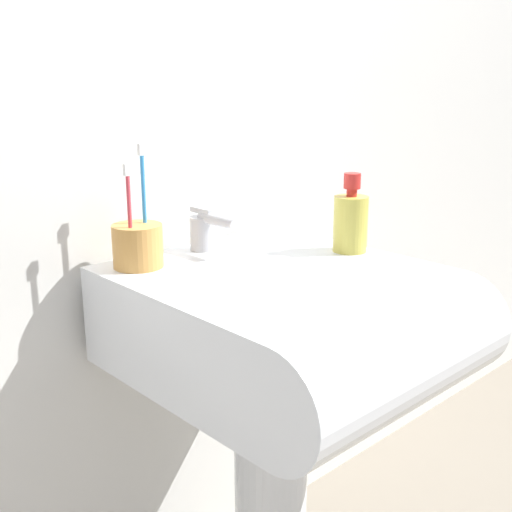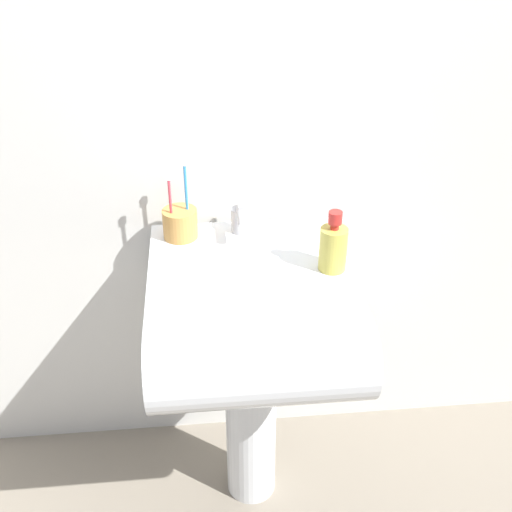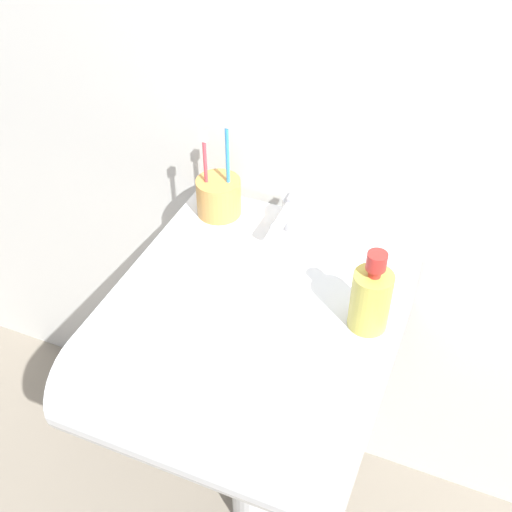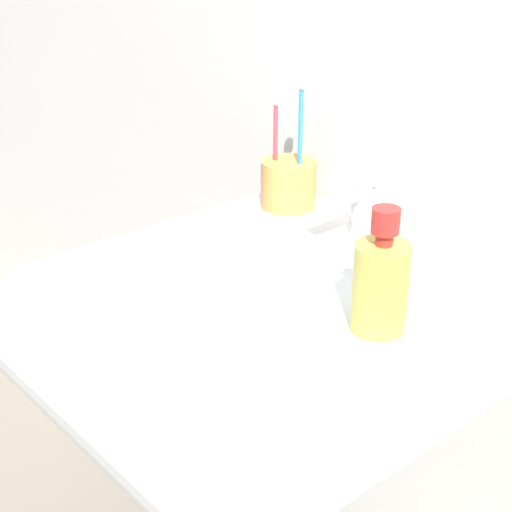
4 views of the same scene
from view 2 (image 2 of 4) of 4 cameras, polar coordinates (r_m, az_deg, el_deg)
name	(u,v)px [view 2 (image 2 of 4)]	position (r m, az deg, el deg)	size (l,w,h in m)	color
ground_plane	(251,484)	(2.04, -0.42, -19.64)	(6.00, 6.00, 0.00)	gray
wall_back	(238,53)	(1.61, -1.57, 17.58)	(5.00, 0.05, 2.40)	silver
sink_pedestal	(251,413)	(1.82, -0.46, -13.81)	(0.14, 0.14, 0.59)	white
sink_basin	(253,316)	(1.52, -0.30, -5.32)	(0.48, 0.57, 0.18)	white
faucet	(240,219)	(1.65, -1.40, 3.31)	(0.05, 0.13, 0.08)	#B7B7BC
toothbrush_cup	(180,223)	(1.64, -6.76, 2.96)	(0.09, 0.09, 0.21)	#D19347
soap_bottle	(333,247)	(1.50, 6.88, 0.81)	(0.07, 0.07, 0.15)	gold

